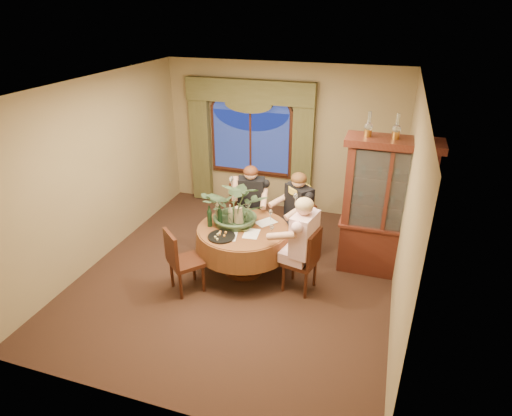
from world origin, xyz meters
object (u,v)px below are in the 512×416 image
(dining_table, at_px, (243,249))
(oil_lamp_left, at_px, (369,124))
(chair_back_right, at_px, (296,231))
(centerpiece_plant, at_px, (238,184))
(wine_bottle_0, at_px, (220,216))
(china_cabinet, at_px, (385,209))
(stoneware_vase, at_px, (238,216))
(wine_bottle_3, at_px, (210,216))
(wine_bottle_2, at_px, (230,215))
(person_pink, at_px, (304,246))
(chair_back, at_px, (242,214))
(chair_right, at_px, (300,260))
(oil_lamp_center, at_px, (397,126))
(olive_bowl, at_px, (244,229))
(chair_front_left, at_px, (186,260))
(wine_bottle_1, at_px, (217,211))
(person_back, at_px, (251,205))
(person_scarf, at_px, (298,214))
(oil_lamp_right, at_px, (426,129))

(dining_table, height_order, oil_lamp_left, oil_lamp_left)
(oil_lamp_left, height_order, chair_back_right, oil_lamp_left)
(centerpiece_plant, distance_m, wine_bottle_0, 0.55)
(china_cabinet, relative_size, oil_lamp_left, 6.15)
(stoneware_vase, height_order, wine_bottle_3, wine_bottle_3)
(oil_lamp_left, height_order, wine_bottle_2, oil_lamp_left)
(oil_lamp_left, distance_m, person_pink, 1.87)
(chair_back, relative_size, wine_bottle_0, 2.91)
(dining_table, xyz_separation_m, person_pink, (0.95, -0.21, 0.35))
(chair_right, height_order, centerpiece_plant, centerpiece_plant)
(oil_lamp_center, xyz_separation_m, wine_bottle_0, (-2.29, -0.70, -1.34))
(person_pink, relative_size, olive_bowl, 10.47)
(chair_front_left, distance_m, person_pink, 1.65)
(wine_bottle_0, relative_size, wine_bottle_1, 1.00)
(wine_bottle_1, bearing_deg, wine_bottle_3, -104.91)
(person_back, relative_size, wine_bottle_1, 4.21)
(china_cabinet, height_order, oil_lamp_left, oil_lamp_left)
(chair_back_right, bearing_deg, person_pink, 156.99)
(oil_lamp_center, distance_m, wine_bottle_3, 2.88)
(olive_bowl, bearing_deg, wine_bottle_1, 162.05)
(dining_table, height_order, wine_bottle_1, wine_bottle_1)
(centerpiece_plant, xyz_separation_m, wine_bottle_1, (-0.32, -0.05, -0.47))
(person_pink, relative_size, centerpiece_plant, 1.30)
(oil_lamp_left, distance_m, chair_right, 2.08)
(chair_front_left, height_order, wine_bottle_0, wine_bottle_0)
(chair_back_right, bearing_deg, olive_bowl, 95.53)
(chair_front_left, distance_m, person_back, 1.65)
(stoneware_vase, bearing_deg, wine_bottle_2, -148.61)
(chair_back_right, distance_m, olive_bowl, 0.97)
(wine_bottle_1, bearing_deg, person_pink, -11.80)
(chair_front_left, distance_m, centerpiece_plant, 1.31)
(chair_front_left, xyz_separation_m, centerpiece_plant, (0.49, 0.81, 0.90))
(chair_right, distance_m, wine_bottle_3, 1.46)
(chair_front_left, xyz_separation_m, person_scarf, (1.27, 1.43, 0.23))
(dining_table, distance_m, wine_bottle_3, 0.73)
(china_cabinet, distance_m, chair_right, 1.44)
(chair_back, bearing_deg, wine_bottle_2, 78.45)
(chair_front_left, height_order, wine_bottle_2, wine_bottle_2)
(centerpiece_plant, relative_size, wine_bottle_1, 3.37)
(dining_table, xyz_separation_m, wine_bottle_3, (-0.48, -0.10, 0.54))
(person_scarf, bearing_deg, wine_bottle_3, 78.27)
(oil_lamp_right, xyz_separation_m, person_pink, (-1.36, -0.85, -1.53))
(dining_table, xyz_separation_m, olive_bowl, (0.05, -0.08, 0.40))
(stoneware_vase, bearing_deg, chair_back_right, 34.16)
(person_pink, bearing_deg, dining_table, 90.00)
(wine_bottle_0, xyz_separation_m, wine_bottle_2, (0.14, 0.08, 0.00))
(centerpiece_plant, xyz_separation_m, olive_bowl, (0.16, -0.20, -0.61))
(chair_right, xyz_separation_m, wine_bottle_0, (-1.25, 0.13, 0.44))
(chair_back, bearing_deg, person_scarf, 149.45)
(china_cabinet, bearing_deg, oil_lamp_center, 0.00)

